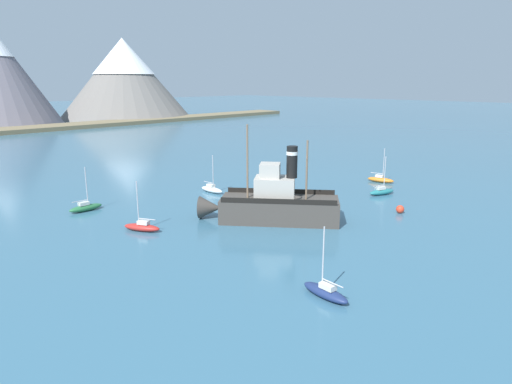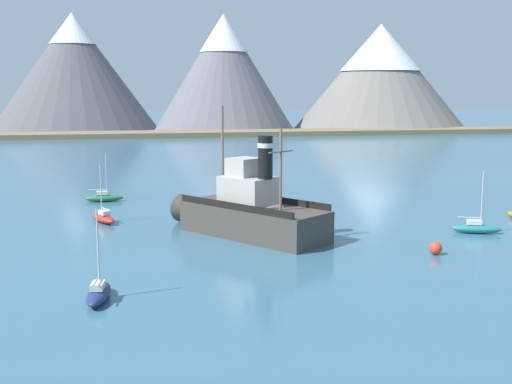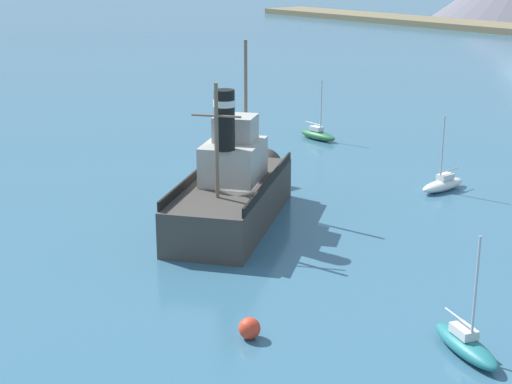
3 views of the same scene
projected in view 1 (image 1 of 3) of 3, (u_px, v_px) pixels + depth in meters
The scene contains 9 objects.
ground_plane at pixel (285, 219), 47.73m from camera, with size 600.00×600.00×0.00m, color #38667F.
old_tugboat at pixel (273, 204), 46.80m from camera, with size 11.35×13.54×9.90m.
sailboat_red at pixel (142, 227), 43.90m from camera, with size 2.64×3.90×4.90m.
sailboat_white at pixel (212, 189), 59.13m from camera, with size 1.11×3.80×4.90m.
sailboat_navy at pixel (325, 292), 30.40m from camera, with size 1.59×3.91×4.90m.
sailboat_teal at pixel (382, 191), 57.91m from camera, with size 3.95×2.33×4.90m.
sailboat_green at pixel (86, 207), 50.67m from camera, with size 3.80×1.11×4.90m.
sailboat_orange at pixel (381, 179), 65.02m from camera, with size 1.68×3.93×4.90m.
mooring_buoy at pixel (400, 209), 49.83m from camera, with size 0.88×0.88×0.88m, color red.
Camera 1 is at (-35.40, -29.05, 14.10)m, focal length 32.00 mm.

